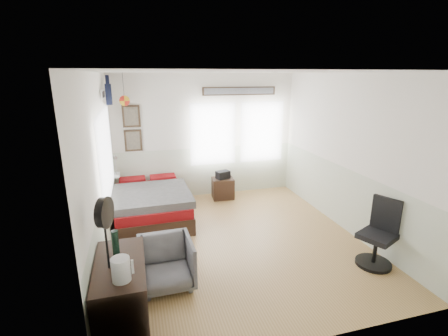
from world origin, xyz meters
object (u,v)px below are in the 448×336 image
at_px(nightstand, 223,188).
at_px(task_chair, 378,238).
at_px(dresser, 123,302).
at_px(armchair, 166,263).
at_px(bed, 151,204).

relative_size(nightstand, task_chair, 0.47).
height_order(dresser, task_chair, task_chair).
bearing_deg(dresser, armchair, 57.97).
bearing_deg(bed, nightstand, 21.75).
xyz_separation_m(bed, nightstand, (1.59, 0.67, -0.06)).
relative_size(bed, task_chair, 1.93).
distance_m(dresser, armchair, 0.96).
bearing_deg(bed, armchair, -89.36).
bearing_deg(bed, dresser, -99.63).
xyz_separation_m(armchair, task_chair, (2.98, -0.31, 0.09)).
relative_size(dresser, task_chair, 1.01).
bearing_deg(nightstand, armchair, -113.69).
height_order(bed, dresser, dresser).
bearing_deg(nightstand, bed, -152.31).
distance_m(bed, dresser, 2.98).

